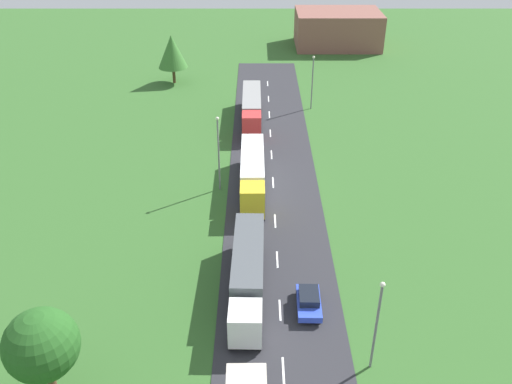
# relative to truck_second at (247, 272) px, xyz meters

# --- Properties ---
(road) EXTENTS (10.00, 140.00, 0.06)m
(road) POSITION_rel_truck_second_xyz_m (2.58, -8.14, -2.10)
(road) COLOR #2B2B30
(road) RESTS_ON ground
(lane_marking_centre) EXTENTS (0.16, 124.52, 0.01)m
(lane_marking_centre) POSITION_rel_truck_second_xyz_m (2.58, -9.28, -2.06)
(lane_marking_centre) COLOR white
(lane_marking_centre) RESTS_ON road
(truck_second) EXTENTS (2.74, 13.19, 3.64)m
(truck_second) POSITION_rel_truck_second_xyz_m (0.00, 0.00, 0.00)
(truck_second) COLOR white
(truck_second) RESTS_ON road
(truck_third) EXTENTS (2.55, 13.42, 3.61)m
(truck_third) POSITION_rel_truck_second_xyz_m (0.29, 16.81, 0.03)
(truck_third) COLOR yellow
(truck_third) RESTS_ON road
(truck_fourth) EXTENTS (2.56, 14.01, 3.53)m
(truck_fourth) POSITION_rel_truck_second_xyz_m (0.07, 35.44, -0.01)
(truck_fourth) COLOR red
(truck_fourth) RESTS_ON road
(car_third) EXTENTS (1.95, 3.95, 1.47)m
(car_third) POSITION_rel_truck_second_xyz_m (4.86, -2.01, -1.31)
(car_third) COLOR blue
(car_third) RESTS_ON road
(lamppost_second) EXTENTS (0.36, 0.36, 7.67)m
(lamppost_second) POSITION_rel_truck_second_xyz_m (8.74, -7.88, 2.18)
(lamppost_second) COLOR slate
(lamppost_second) RESTS_ON ground
(lamppost_third) EXTENTS (0.36, 0.36, 8.54)m
(lamppost_third) POSITION_rel_truck_second_xyz_m (-3.30, 16.93, 2.62)
(lamppost_third) COLOR slate
(lamppost_third) RESTS_ON ground
(lamppost_fourth) EXTENTS (0.36, 0.36, 7.85)m
(lamppost_fourth) POSITION_rel_truck_second_xyz_m (8.75, 40.38, 2.27)
(lamppost_fourth) COLOR slate
(lamppost_fourth) RESTS_ON ground
(tree_oak) EXTENTS (4.73, 4.73, 7.82)m
(tree_oak) POSITION_rel_truck_second_xyz_m (-12.79, 51.58, 3.07)
(tree_oak) COLOR #513823
(tree_oak) RESTS_ON ground
(tree_maple) EXTENTS (4.79, 4.79, 7.00)m
(tree_maple) POSITION_rel_truck_second_xyz_m (-12.79, -10.23, 2.45)
(tree_maple) COLOR #513823
(tree_maple) RESTS_ON ground
(distant_building) EXTENTS (16.32, 11.69, 6.72)m
(distant_building) POSITION_rel_truck_second_xyz_m (16.70, 73.39, 1.23)
(distant_building) COLOR brown
(distant_building) RESTS_ON ground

